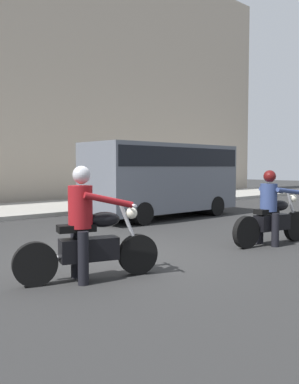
{
  "coord_description": "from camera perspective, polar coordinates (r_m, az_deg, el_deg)",
  "views": [
    {
      "loc": [
        -4.34,
        -5.88,
        1.61
      ],
      "look_at": [
        0.85,
        -0.16,
        1.13
      ],
      "focal_mm": 38.14,
      "sensor_mm": 36.0,
      "label": 1
    }
  ],
  "objects": [
    {
      "name": "parked_van_slate_gray",
      "position": [
        12.87,
        1.82,
        2.35
      ],
      "size": [
        5.14,
        1.96,
        2.3
      ],
      "color": "slate",
      "rests_on": "ground_plane"
    },
    {
      "name": "motorcycle_with_rider_crimson",
      "position": [
        5.84,
        -8.59,
        -5.78
      ],
      "size": [
        2.03,
        0.9,
        1.62
      ],
      "color": "black",
      "rests_on": "ground_plane"
    },
    {
      "name": "ground_plane",
      "position": [
        7.48,
        -5.72,
        -8.87
      ],
      "size": [
        80.0,
        80.0,
        0.0
      ],
      "primitive_type": "plane",
      "color": "#2A2A2A"
    },
    {
      "name": "motorcycle_with_rider_denim_blue",
      "position": [
        8.77,
        16.74,
        -2.98
      ],
      "size": [
        2.14,
        0.74,
        1.54
      ],
      "color": "black",
      "rests_on": "ground_plane"
    }
  ]
}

